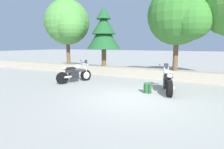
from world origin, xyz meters
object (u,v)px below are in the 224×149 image
Objects in this scene: motorcycle_silver_near_left at (75,73)px; leafy_tree_mid_right at (180,16)px; rider_backpack at (148,88)px; leafy_tree_far_left at (68,23)px; pine_tree_mid_left at (104,32)px; motorcycle_white_centre at (167,81)px.

leafy_tree_mid_right is (4.89, 3.07, 3.09)m from motorcycle_silver_near_left.
motorcycle_silver_near_left is at bearing -147.91° from leafy_tree_mid_right.
rider_backpack is (4.21, -0.52, -0.24)m from motorcycle_silver_near_left.
leafy_tree_far_left is 1.01× the size of leafy_tree_mid_right.
pine_tree_mid_left is (-0.09, 3.36, 2.43)m from motorcycle_silver_near_left.
leafy_tree_mid_right is at bearing 79.17° from rider_backpack.
motorcycle_silver_near_left is 0.41× the size of leafy_tree_mid_right.
leafy_tree_far_left is 1.20× the size of pine_tree_mid_left.
motorcycle_white_centre is 0.42× the size of leafy_tree_far_left.
leafy_tree_far_left reaches higher than motorcycle_silver_near_left.
motorcycle_silver_near_left is 0.41× the size of leafy_tree_far_left.
pine_tree_mid_left is at bearing 176.67° from leafy_tree_mid_right.
pine_tree_mid_left reaches higher than rider_backpack.
leafy_tree_mid_right is (7.86, -0.04, -0.04)m from leafy_tree_far_left.
motorcycle_silver_near_left is 5.31m from leafy_tree_far_left.
leafy_tree_mid_right reaches higher than pine_tree_mid_left.
pine_tree_mid_left reaches higher than motorcycle_silver_near_left.
pine_tree_mid_left is (2.89, 0.25, -0.69)m from leafy_tree_far_left.
motorcycle_white_centre is 4.32m from leafy_tree_mid_right.
motorcycle_silver_near_left is 4.25m from rider_backpack.
rider_backpack is at bearing -26.79° from leafy_tree_far_left.
leafy_tree_far_left is at bearing -175.06° from pine_tree_mid_left.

